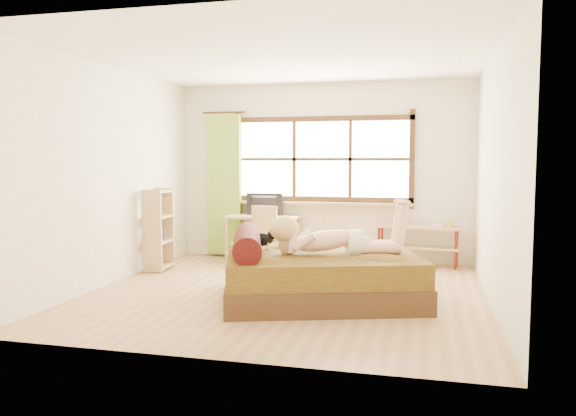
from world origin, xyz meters
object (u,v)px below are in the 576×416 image
(pipe_shelf, at_px, (419,236))
(woman, at_px, (334,225))
(kitten, at_px, (261,238))
(bed, at_px, (316,274))
(desk, at_px, (263,222))
(bookshelf, at_px, (158,229))
(chair, at_px, (262,233))

(pipe_shelf, bearing_deg, woman, -104.03)
(woman, xyz_separation_m, kitten, (-0.87, 0.15, -0.19))
(pipe_shelf, bearing_deg, bed, -108.59)
(kitten, xyz_separation_m, pipe_shelf, (1.74, 2.14, -0.21))
(kitten, height_order, pipe_shelf, kitten)
(bed, xyz_separation_m, desk, (-1.25, 2.14, 0.32))
(bed, distance_m, bookshelf, 2.72)
(bed, height_order, woman, woman)
(pipe_shelf, relative_size, bookshelf, 1.07)
(kitten, bearing_deg, desk, 88.10)
(bed, height_order, kitten, bed)
(chair, bearing_deg, woman, -50.59)
(woman, bearing_deg, pipe_shelf, 51.22)
(woman, bearing_deg, desk, 105.81)
(bed, bearing_deg, kitten, 152.26)
(desk, bearing_deg, chair, -71.78)
(woman, height_order, desk, woman)
(kitten, height_order, chair, chair)
(desk, bearing_deg, bookshelf, -136.79)
(kitten, height_order, desk, kitten)
(kitten, relative_size, chair, 0.36)
(bed, bearing_deg, woman, -27.63)
(chair, xyz_separation_m, pipe_shelf, (2.22, 0.49, -0.05))
(chair, distance_m, pipe_shelf, 2.27)
(desk, relative_size, chair, 1.30)
(kitten, distance_m, bookshelf, 2.05)
(chair, bearing_deg, desk, 108.22)
(kitten, relative_size, bookshelf, 0.28)
(chair, height_order, pipe_shelf, chair)
(kitten, relative_size, pipe_shelf, 0.26)
(kitten, distance_m, chair, 1.73)
(chair, bearing_deg, kitten, -71.25)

